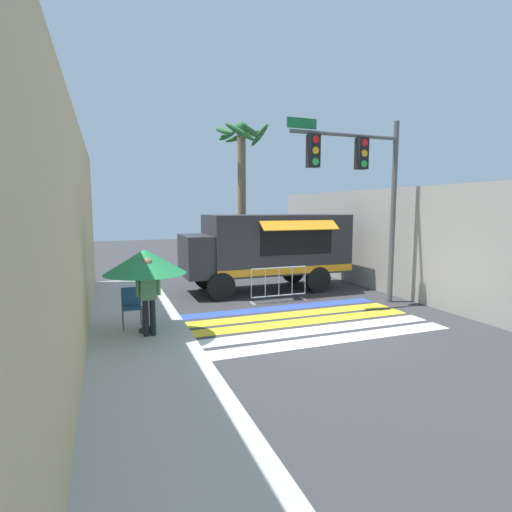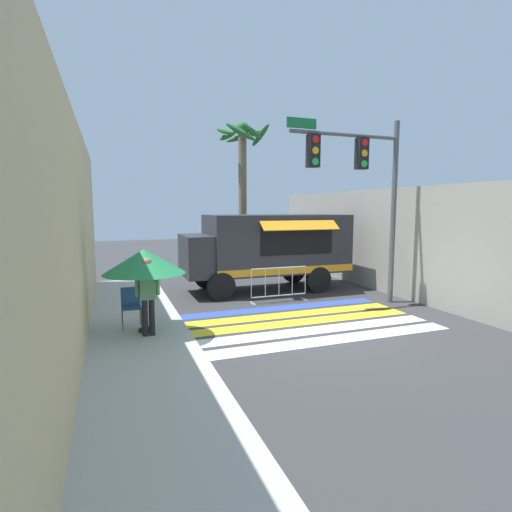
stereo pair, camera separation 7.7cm
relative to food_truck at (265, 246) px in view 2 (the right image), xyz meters
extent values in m
plane|color=#38383A|center=(-0.60, -4.93, -1.61)|extent=(60.00, 60.00, 0.00)
cube|color=#B7B5AD|center=(-5.76, -4.93, -1.54)|extent=(4.40, 16.00, 0.15)
cube|color=#DBBC84|center=(-5.87, -4.93, 0.78)|extent=(0.25, 16.00, 4.78)
cube|color=#A39E93|center=(3.89, -1.93, 0.21)|extent=(0.20, 16.00, 3.63)
cube|color=white|center=(-0.60, -5.63, -1.61)|extent=(6.40, 0.56, 0.01)
cube|color=white|center=(-0.60, -4.87, -1.61)|extent=(6.40, 0.56, 0.01)
cube|color=yellow|center=(-0.60, -4.11, -1.61)|extent=(6.40, 0.56, 0.01)
cube|color=yellow|center=(-0.60, -3.35, -1.61)|extent=(6.40, 0.56, 0.01)
cube|color=#334FB2|center=(-0.60, -2.59, -1.61)|extent=(6.40, 0.56, 0.01)
cube|color=#2D2D33|center=(0.46, 0.01, 0.09)|extent=(5.01, 2.20, 2.05)
cube|color=#2D2D33|center=(-2.05, 0.01, -0.24)|extent=(1.77, 2.03, 1.39)
cube|color=#1E232D|center=(-2.88, 0.01, 0.10)|extent=(0.06, 1.76, 0.53)
cube|color=black|center=(0.75, -1.11, 0.24)|extent=(2.65, 0.03, 0.92)
cube|color=orange|center=(0.75, -1.32, 0.79)|extent=(2.75, 0.43, 0.31)
cube|color=orange|center=(0.46, -1.10, -0.76)|extent=(5.01, 0.01, 0.24)
cylinder|color=black|center=(-1.90, -1.01, -1.15)|extent=(0.92, 0.22, 0.92)
cylinder|color=black|center=(-1.90, 1.02, -1.15)|extent=(0.92, 0.22, 0.92)
cylinder|color=black|center=(1.64, -1.01, -1.15)|extent=(0.92, 0.22, 0.92)
cylinder|color=black|center=(1.64, 1.02, -1.15)|extent=(0.92, 0.22, 0.92)
cylinder|color=#515456|center=(3.06, -3.08, 1.18)|extent=(0.16, 0.16, 5.57)
cylinder|color=#515456|center=(1.28, -3.08, 3.44)|extent=(3.56, 0.11, 0.11)
cube|color=black|center=(1.82, -3.11, 2.93)|extent=(0.32, 0.28, 0.90)
cylinder|color=red|center=(1.82, -3.25, 3.23)|extent=(0.20, 0.02, 0.20)
cylinder|color=#F2A519|center=(1.82, -3.25, 2.93)|extent=(0.20, 0.02, 0.20)
cylinder|color=green|center=(1.82, -3.25, 2.63)|extent=(0.20, 0.02, 0.20)
cube|color=black|center=(0.22, -3.11, 2.93)|extent=(0.32, 0.28, 0.90)
cylinder|color=red|center=(0.22, -3.25, 3.23)|extent=(0.20, 0.02, 0.20)
cylinder|color=#F2A519|center=(0.22, -3.25, 2.93)|extent=(0.20, 0.02, 0.20)
cylinder|color=green|center=(0.22, -3.25, 2.63)|extent=(0.20, 0.02, 0.20)
cube|color=#197238|center=(-0.15, -3.10, 3.66)|extent=(0.90, 0.02, 0.28)
cylinder|color=black|center=(-4.50, -4.01, -1.43)|extent=(0.36, 0.36, 0.06)
cylinder|color=#B2B2B7|center=(-4.50, -4.01, -0.51)|extent=(0.04, 0.04, 1.90)
cone|color=#268C4C|center=(-4.50, -4.01, 0.16)|extent=(1.84, 1.84, 0.55)
cylinder|color=#4C4C51|center=(-5.01, -3.81, -1.23)|extent=(0.02, 0.02, 0.46)
cylinder|color=#4C4C51|center=(-4.59, -3.81, -1.23)|extent=(0.02, 0.02, 0.46)
cylinder|color=#4C4C51|center=(-5.01, -3.38, -1.23)|extent=(0.02, 0.02, 0.46)
cylinder|color=#4C4C51|center=(-4.59, -3.38, -1.23)|extent=(0.02, 0.02, 0.46)
cube|color=#2D5999|center=(-4.80, -3.60, -0.98)|extent=(0.45, 0.45, 0.03)
cube|color=#2D5999|center=(-4.80, -3.39, -0.74)|extent=(0.45, 0.03, 0.44)
cylinder|color=black|center=(-4.55, -4.35, -1.05)|extent=(0.13, 0.13, 0.82)
cylinder|color=black|center=(-4.40, -4.35, -1.05)|extent=(0.13, 0.13, 0.82)
cube|color=#598C59|center=(-4.48, -4.35, -0.31)|extent=(0.34, 0.20, 0.66)
cylinder|color=#598C59|center=(-4.70, -4.35, -0.27)|extent=(0.09, 0.09, 0.56)
cylinder|color=#598C59|center=(-4.26, -4.35, -0.27)|extent=(0.09, 0.09, 0.56)
sphere|color=#9E7051|center=(-4.48, -4.35, 0.17)|extent=(0.23, 0.23, 0.23)
cylinder|color=#B7BABF|center=(-0.23, -1.83, -0.52)|extent=(1.86, 0.04, 0.04)
cylinder|color=#B7BABF|center=(-0.23, -1.83, -1.41)|extent=(1.86, 0.04, 0.04)
cylinder|color=#B7BABF|center=(-1.16, -1.83, -0.96)|extent=(0.02, 0.02, 0.89)
cylinder|color=#B7BABF|center=(-0.70, -1.83, -0.96)|extent=(0.02, 0.02, 0.89)
cylinder|color=#B7BABF|center=(-0.23, -1.83, -0.96)|extent=(0.02, 0.02, 0.89)
cylinder|color=#B7BABF|center=(0.23, -1.83, -0.96)|extent=(0.02, 0.02, 0.89)
cylinder|color=#B7BABF|center=(0.70, -1.83, -0.96)|extent=(0.02, 0.02, 0.89)
cube|color=#B7BABF|center=(-1.11, -1.83, -1.60)|extent=(0.06, 0.44, 0.03)
cube|color=#B7BABF|center=(0.65, -1.83, -1.60)|extent=(0.06, 0.44, 0.03)
cylinder|color=#7A664C|center=(0.32, 3.47, 1.48)|extent=(0.36, 0.36, 6.18)
sphere|color=#2D6B33|center=(0.32, 3.47, 4.72)|extent=(0.60, 0.60, 0.60)
ellipsoid|color=#2D6B33|center=(1.18, 3.55, 4.51)|extent=(0.40, 1.69, 0.90)
ellipsoid|color=#2D6B33|center=(0.67, 4.25, 4.56)|extent=(1.65, 0.92, 0.69)
ellipsoid|color=#2D6B33|center=(-0.14, 4.02, 4.51)|extent=(1.23, 1.10, 0.78)
ellipsoid|color=#2D6B33|center=(-0.51, 3.36, 4.57)|extent=(0.46, 1.69, 0.66)
ellipsoid|color=#2D6B33|center=(0.04, 2.83, 4.47)|extent=(1.32, 0.76, 0.90)
ellipsoid|color=#2D6B33|center=(0.58, 2.92, 4.53)|extent=(1.22, 0.73, 0.66)
camera|label=1|loc=(-5.28, -13.21, 1.36)|focal=28.00mm
camera|label=2|loc=(-5.21, -13.24, 1.36)|focal=28.00mm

